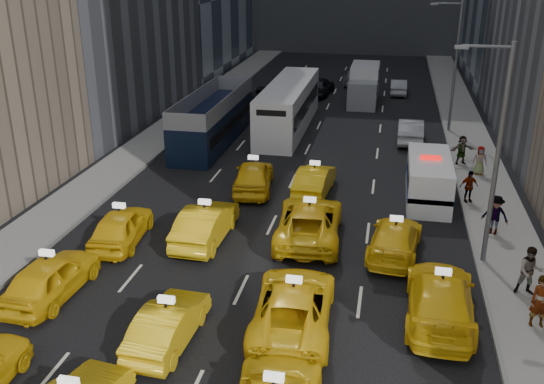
% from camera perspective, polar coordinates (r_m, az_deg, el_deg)
% --- Properties ---
extents(sidewalk_west, '(3.00, 90.00, 0.15)m').
position_cam_1_polar(sidewalk_west, '(41.43, -11.41, 4.52)').
color(sidewalk_west, gray).
rests_on(sidewalk_west, ground).
extents(sidewalk_east, '(3.00, 90.00, 0.15)m').
position_cam_1_polar(sidewalk_east, '(38.77, 18.72, 2.59)').
color(sidewalk_east, gray).
rests_on(sidewalk_east, ground).
extents(curb_west, '(0.15, 90.00, 0.18)m').
position_cam_1_polar(curb_west, '(40.90, -9.52, 4.45)').
color(curb_west, slate).
rests_on(curb_west, ground).
extents(curb_east, '(0.15, 90.00, 0.18)m').
position_cam_1_polar(curb_east, '(38.59, 16.59, 2.77)').
color(curb_east, slate).
rests_on(curb_east, ground).
extents(streetlight_near, '(2.15, 0.22, 9.00)m').
position_cam_1_polar(streetlight_near, '(24.87, 20.28, 3.77)').
color(streetlight_near, '#595B60').
rests_on(streetlight_near, ground).
extents(streetlight_far, '(2.15, 0.22, 9.00)m').
position_cam_1_polar(streetlight_far, '(44.25, 16.76, 11.58)').
color(streetlight_far, '#595B60').
rests_on(streetlight_far, ground).
extents(taxi_8, '(2.10, 4.78, 1.60)m').
position_cam_1_polar(taxi_8, '(24.03, -20.13, -7.56)').
color(taxi_8, yellow).
rests_on(taxi_8, ground).
extents(taxi_9, '(1.69, 4.35, 1.41)m').
position_cam_1_polar(taxi_9, '(20.48, -9.76, -12.15)').
color(taxi_9, yellow).
rests_on(taxi_9, ground).
extents(taxi_10, '(2.92, 5.80, 1.57)m').
position_cam_1_polar(taxi_10, '(21.01, 2.05, -10.60)').
color(taxi_10, yellow).
rests_on(taxi_10, ground).
extents(taxi_11, '(2.51, 5.75, 1.65)m').
position_cam_1_polar(taxi_11, '(22.11, 15.56, -9.58)').
color(taxi_11, yellow).
rests_on(taxi_11, ground).
extents(taxi_12, '(2.26, 4.74, 1.56)m').
position_cam_1_polar(taxi_12, '(27.42, -14.02, -3.16)').
color(taxi_12, yellow).
rests_on(taxi_12, ground).
extents(taxi_13, '(1.86, 5.02, 1.64)m').
position_cam_1_polar(taxi_13, '(26.95, -6.27, -2.97)').
color(taxi_13, yellow).
rests_on(taxi_13, ground).
extents(taxi_14, '(3.11, 6.13, 1.66)m').
position_cam_1_polar(taxi_14, '(27.03, 3.53, -2.78)').
color(taxi_14, yellow).
rests_on(taxi_14, ground).
extents(taxi_15, '(2.53, 5.11, 1.43)m').
position_cam_1_polar(taxi_15, '(26.18, 11.50, -4.33)').
color(taxi_15, yellow).
rests_on(taxi_15, ground).
extents(taxi_16, '(2.57, 5.07, 1.66)m').
position_cam_1_polar(taxi_16, '(32.43, -1.76, 1.52)').
color(taxi_16, yellow).
rests_on(taxi_16, ground).
extents(taxi_17, '(1.88, 4.67, 1.51)m').
position_cam_1_polar(taxi_17, '(32.08, 4.02, 1.10)').
color(taxi_17, yellow).
rests_on(taxi_17, ground).
extents(nypd_van, '(2.16, 5.55, 2.38)m').
position_cam_1_polar(nypd_van, '(32.14, 14.52, 1.09)').
color(nypd_van, silver).
rests_on(nypd_van, ground).
extents(double_decker, '(4.05, 11.75, 3.35)m').
position_cam_1_polar(double_decker, '(40.93, -5.54, 6.94)').
color(double_decker, black).
rests_on(double_decker, ground).
extents(city_bus, '(4.23, 13.09, 3.32)m').
position_cam_1_polar(city_bus, '(44.04, 1.58, 8.08)').
color(city_bus, silver).
rests_on(city_bus, ground).
extents(box_truck, '(3.14, 6.99, 3.09)m').
position_cam_1_polar(box_truck, '(52.59, 8.66, 9.94)').
color(box_truck, silver).
rests_on(box_truck, ground).
extents(misc_car_0, '(1.71, 4.74, 1.55)m').
position_cam_1_polar(misc_car_0, '(42.12, 12.91, 5.67)').
color(misc_car_0, '#AAACB2').
rests_on(misc_car_0, ground).
extents(misc_car_1, '(2.31, 4.97, 1.38)m').
position_cam_1_polar(misc_car_1, '(52.33, -0.60, 9.20)').
color(misc_car_1, black).
rests_on(misc_car_1, ground).
extents(misc_car_2, '(2.18, 4.69, 1.33)m').
position_cam_1_polar(misc_car_2, '(60.11, 7.65, 10.62)').
color(misc_car_2, slate).
rests_on(misc_car_2, ground).
extents(misc_car_3, '(2.56, 5.06, 1.65)m').
position_cam_1_polar(misc_car_3, '(55.06, 4.50, 9.91)').
color(misc_car_3, black).
rests_on(misc_car_3, ground).
extents(misc_car_4, '(1.45, 4.08, 1.34)m').
position_cam_1_polar(misc_car_4, '(56.57, 11.82, 9.68)').
color(misc_car_4, '#999AA0').
rests_on(misc_car_4, ground).
extents(pedestrian_0, '(0.73, 0.52, 1.88)m').
position_cam_1_polar(pedestrian_0, '(22.50, 23.95, -9.41)').
color(pedestrian_0, gray).
rests_on(pedestrian_0, sidewalk_east).
extents(pedestrian_1, '(0.93, 0.51, 1.90)m').
position_cam_1_polar(pedestrian_1, '(24.32, 23.12, -6.86)').
color(pedestrian_1, gray).
rests_on(pedestrian_1, sidewalk_east).
extents(pedestrian_2, '(1.27, 0.88, 1.82)m').
position_cam_1_polar(pedestrian_2, '(28.84, 20.28, -2.03)').
color(pedestrian_2, gray).
rests_on(pedestrian_2, sidewalk_east).
extents(pedestrian_3, '(1.06, 0.75, 1.65)m').
position_cam_1_polar(pedestrian_3, '(32.14, 18.04, 0.51)').
color(pedestrian_3, gray).
rests_on(pedestrian_3, sidewalk_east).
extents(pedestrian_4, '(0.81, 0.45, 1.66)m').
position_cam_1_polar(pedestrian_4, '(36.38, 18.98, 2.83)').
color(pedestrian_4, gray).
rests_on(pedestrian_4, sidewalk_east).
extents(pedestrian_5, '(1.66, 0.99, 1.73)m').
position_cam_1_polar(pedestrian_5, '(37.87, 17.44, 3.80)').
color(pedestrian_5, gray).
rests_on(pedestrian_5, sidewalk_east).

